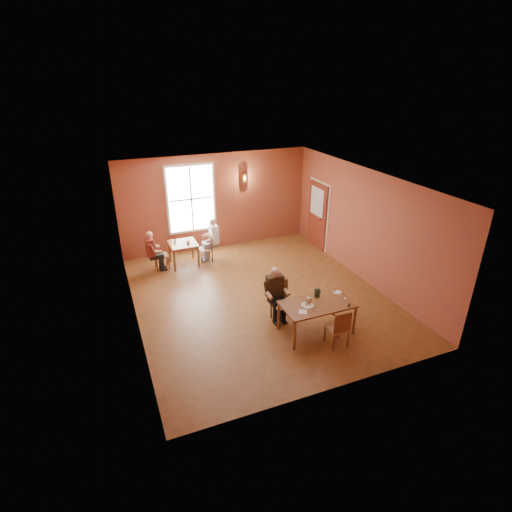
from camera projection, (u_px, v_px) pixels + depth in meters
name	position (u px, v px, depth m)	size (l,w,h in m)	color
ground	(259.00, 296.00, 10.15)	(6.00, 7.00, 0.01)	brown
wall_back	(216.00, 202.00, 12.46)	(6.00, 0.04, 3.00)	brown
wall_front	(340.00, 318.00, 6.57)	(6.00, 0.04, 3.00)	brown
wall_left	(129.00, 263.00, 8.49)	(0.04, 7.00, 3.00)	brown
wall_right	(364.00, 226.00, 10.54)	(0.04, 7.00, 3.00)	brown
ceiling	(259.00, 180.00, 8.89)	(6.00, 7.00, 0.04)	white
window	(191.00, 199.00, 12.06)	(1.36, 0.10, 1.96)	white
door	(317.00, 216.00, 12.64)	(0.12, 1.04, 2.10)	maroon
wall_sconce	(244.00, 178.00, 12.39)	(0.16, 0.16, 0.28)	brown
main_table	(316.00, 317.00, 8.64)	(1.52, 0.85, 0.71)	#5C2E14
chair_diner_main	(282.00, 303.00, 8.97)	(0.42, 0.42, 0.95)	#502E11
diner_main	(283.00, 298.00, 8.89)	(0.49, 0.49, 1.22)	black
chair_empty	(337.00, 327.00, 8.19)	(0.38, 0.38, 0.86)	brown
plate_food	(307.00, 305.00, 8.40)	(0.27, 0.27, 0.04)	white
sandwich	(308.00, 301.00, 8.49)	(0.09, 0.09, 0.11)	tan
goblet_a	(334.00, 293.00, 8.74)	(0.07, 0.07, 0.17)	white
goblet_b	(344.00, 298.00, 8.53)	(0.07, 0.07, 0.18)	white
menu_stand	(317.00, 293.00, 8.69)	(0.12, 0.06, 0.20)	#1E3F2A
knife	(320.00, 310.00, 8.27)	(0.20, 0.02, 0.00)	silver
napkin	(303.00, 312.00, 8.19)	(0.17, 0.17, 0.01)	white
side_plate	(338.00, 292.00, 8.91)	(0.16, 0.16, 0.01)	white
sunglasses	(349.00, 305.00, 8.42)	(0.12, 0.04, 0.01)	black
second_table	(184.00, 254.00, 11.70)	(0.77, 0.77, 0.68)	brown
chair_diner_white	(205.00, 249.00, 11.90)	(0.36, 0.36, 0.81)	#401F11
diner_white	(206.00, 242.00, 11.82)	(0.49, 0.49, 1.23)	silver
chair_diner_maroon	(161.00, 255.00, 11.45)	(0.37, 0.37, 0.83)	#482B19
diner_maroon	(160.00, 250.00, 11.37)	(0.47, 0.47, 1.17)	maroon
cup_a	(188.00, 242.00, 11.49)	(0.11, 0.11, 0.09)	white
cup_b	(175.00, 241.00, 11.60)	(0.08, 0.08, 0.08)	white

